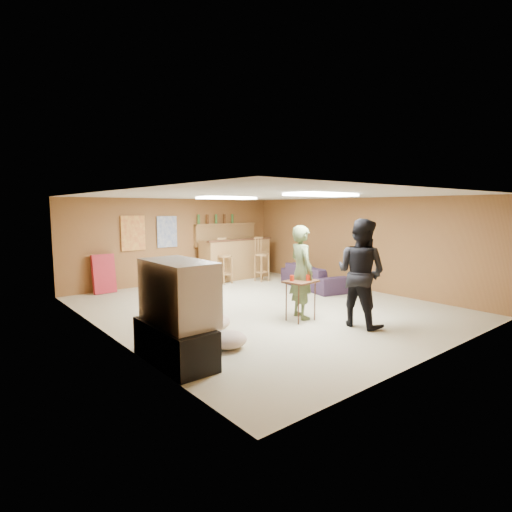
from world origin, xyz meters
TOP-DOWN VIEW (x-y plane):
  - ground at (0.00, 0.00)m, footprint 7.00×7.00m
  - ceiling at (0.00, 0.00)m, footprint 6.00×7.00m
  - wall_back at (0.00, 3.50)m, footprint 6.00×0.02m
  - wall_front at (0.00, -3.50)m, footprint 6.00×0.02m
  - wall_left at (-3.00, 0.00)m, footprint 0.02×7.00m
  - wall_right at (3.00, 0.00)m, footprint 0.02×7.00m
  - tv_stand at (-2.72, -1.50)m, footprint 0.55×1.30m
  - dvd_box at (-2.50, -1.50)m, footprint 0.35×0.50m
  - tv_body at (-2.65, -1.50)m, footprint 0.60×1.10m
  - tv_screen at (-2.34, -1.50)m, footprint 0.02×0.95m
  - bar_counter at (1.50, 2.95)m, footprint 2.00×0.60m
  - bar_lip at (1.50, 2.70)m, footprint 2.10×0.12m
  - bar_shelf at (1.50, 3.40)m, footprint 2.00×0.18m
  - bar_backing at (1.50, 3.42)m, footprint 2.00×0.14m
  - poster_left at (-1.20, 3.46)m, footprint 0.60×0.03m
  - poster_right at (-0.30, 3.46)m, footprint 0.55×0.03m
  - folding_chair_stack at (-2.00, 3.30)m, footprint 0.50×0.26m
  - ceiling_panel_front at (0.00, -1.50)m, footprint 1.20×0.60m
  - ceiling_panel_back at (0.00, 1.20)m, footprint 1.20×0.60m
  - person_olive at (0.02, -1.04)m, footprint 0.55×0.69m
  - person_black at (0.43, -2.00)m, footprint 0.76×0.93m
  - sofa at (2.20, 0.65)m, footprint 1.20×2.07m
  - tray_table at (-0.12, -1.17)m, footprint 0.60×0.51m
  - cup_red_near at (-0.26, -1.10)m, footprint 0.10×0.10m
  - cup_red_far at (-0.03, -1.26)m, footprint 0.10×0.10m
  - cup_blue at (0.05, -1.06)m, footprint 0.08×0.08m
  - bar_stool_left at (0.85, 2.52)m, footprint 0.38×0.38m
  - bar_stool_right at (1.81, 2.17)m, footprint 0.44×0.44m
  - cushion_near_tv at (-1.64, -0.67)m, footprint 0.77×0.77m
  - cushion_mid at (-1.60, -0.66)m, footprint 0.50×0.50m
  - cushion_far at (-1.89, -1.49)m, footprint 0.56×0.56m
  - bottle_row at (1.16, 3.38)m, footprint 1.20×0.08m

SIDE VIEW (x-z plane):
  - ground at x=0.00m, z-range 0.00..0.00m
  - cushion_mid at x=-1.60m, z-range 0.00..0.18m
  - cushion_far at x=-1.89m, z-range 0.00..0.23m
  - cushion_near_tv at x=-1.64m, z-range 0.00..0.28m
  - dvd_box at x=-2.50m, z-range 0.11..0.19m
  - tv_stand at x=-2.72m, z-range 0.00..0.50m
  - sofa at x=2.20m, z-range 0.00..0.57m
  - tray_table at x=-0.12m, z-range 0.00..0.71m
  - folding_chair_stack at x=-2.00m, z-range -0.01..0.91m
  - bar_counter at x=1.50m, z-range 0.00..1.10m
  - bar_stool_left at x=0.85m, z-range 0.00..1.18m
  - bar_stool_right at x=1.81m, z-range 0.00..1.26m
  - cup_red_near at x=-0.26m, z-range 0.71..0.81m
  - cup_red_far at x=-0.03m, z-range 0.71..0.81m
  - cup_blue at x=0.05m, z-range 0.71..0.82m
  - person_olive at x=0.02m, z-range 0.00..1.66m
  - person_black at x=0.43m, z-range 0.00..1.78m
  - tv_body at x=-2.65m, z-range 0.50..1.30m
  - tv_screen at x=-2.34m, z-range 0.57..1.23m
  - wall_back at x=0.00m, z-range 0.00..2.20m
  - wall_front at x=0.00m, z-range 0.00..2.20m
  - wall_left at x=-3.00m, z-range 0.00..2.20m
  - wall_right at x=3.00m, z-range 0.00..2.20m
  - bar_lip at x=1.50m, z-range 1.08..1.12m
  - bar_backing at x=1.50m, z-range 0.90..1.50m
  - poster_left at x=-1.20m, z-range 0.93..1.78m
  - poster_right at x=-0.30m, z-range 0.95..1.75m
  - bar_shelf at x=1.50m, z-range 1.48..1.52m
  - bottle_row at x=1.16m, z-range 1.52..1.78m
  - ceiling_panel_front at x=0.00m, z-range 2.15..2.19m
  - ceiling_panel_back at x=0.00m, z-range 2.15..2.19m
  - ceiling at x=0.00m, z-range 2.19..2.21m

